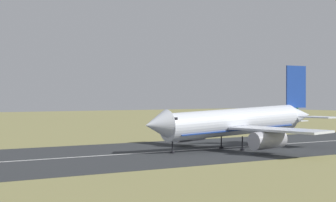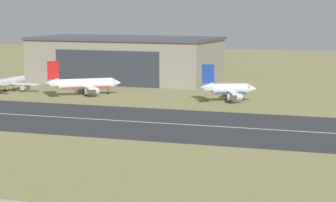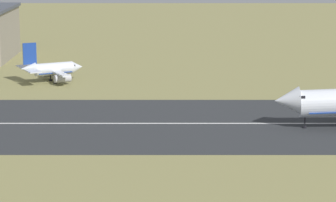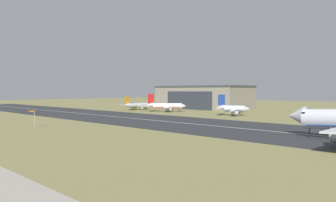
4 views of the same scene
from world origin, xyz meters
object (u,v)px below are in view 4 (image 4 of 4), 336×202
(windsock_pole, at_px, (31,112))
(airplane_parked_far_east, at_px, (167,106))
(airplane_parked_west, at_px, (138,105))
(airplane_parked_east, at_px, (233,109))

(windsock_pole, bearing_deg, airplane_parked_far_east, 105.34)
(airplane_parked_west, distance_m, airplane_parked_east, 70.35)
(airplane_parked_east, relative_size, airplane_parked_far_east, 0.80)
(windsock_pole, bearing_deg, airplane_parked_west, 119.43)
(airplane_parked_east, bearing_deg, airplane_parked_west, -178.96)
(airplane_parked_east, height_order, windsock_pole, airplane_parked_east)
(airplane_parked_west, distance_m, windsock_pole, 103.07)
(airplane_parked_west, xyz_separation_m, windsock_pole, (50.63, -89.74, 2.36))
(airplane_parked_west, bearing_deg, airplane_parked_east, 1.04)
(airplane_parked_west, height_order, windsock_pole, airplane_parked_west)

